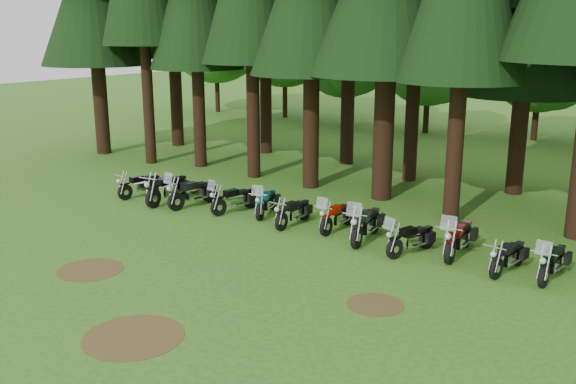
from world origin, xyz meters
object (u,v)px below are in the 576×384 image
at_px(motorcycle_6, 337,217).
at_px(motorcycle_11, 552,263).
at_px(motorcycle_1, 168,189).
at_px(motorcycle_8, 411,240).
at_px(motorcycle_4, 266,203).
at_px(motorcycle_10, 508,258).
at_px(motorcycle_2, 193,193).
at_px(motorcycle_7, 366,225).
at_px(motorcycle_0, 141,186).
at_px(motorcycle_9, 459,239).
at_px(motorcycle_5, 293,213).
at_px(motorcycle_3, 235,200).

xyz_separation_m(motorcycle_6, motorcycle_11, (6.82, -0.34, -0.00)).
distance_m(motorcycle_1, motorcycle_8, 9.98).
bearing_deg(motorcycle_4, motorcycle_10, -23.06).
relative_size(motorcycle_2, motorcycle_7, 0.97).
bearing_deg(motorcycle_1, motorcycle_0, 172.30).
relative_size(motorcycle_9, motorcycle_10, 1.20).
distance_m(motorcycle_1, motorcycle_11, 13.86).
xyz_separation_m(motorcycle_2, motorcycle_5, (4.38, 0.24, -0.07)).
xyz_separation_m(motorcycle_4, motorcycle_7, (4.25, -0.46, 0.07)).
height_order(motorcycle_2, motorcycle_9, motorcycle_9).
distance_m(motorcycle_0, motorcycle_3, 4.46).
height_order(motorcycle_5, motorcycle_11, motorcycle_11).
height_order(motorcycle_5, motorcycle_6, motorcycle_6).
distance_m(motorcycle_0, motorcycle_4, 5.65).
distance_m(motorcycle_4, motorcycle_7, 4.27).
xyz_separation_m(motorcycle_5, motorcycle_6, (1.49, 0.39, 0.02)).
bearing_deg(motorcycle_6, motorcycle_7, -18.70).
height_order(motorcycle_1, motorcycle_7, motorcycle_7).
relative_size(motorcycle_0, motorcycle_6, 0.97).
distance_m(motorcycle_5, motorcycle_10, 7.20).
bearing_deg(motorcycle_3, motorcycle_11, 12.38).
bearing_deg(motorcycle_11, motorcycle_3, -178.15).
xyz_separation_m(motorcycle_1, motorcycle_8, (9.98, 0.06, -0.07)).
relative_size(motorcycle_2, motorcycle_4, 1.14).
height_order(motorcycle_4, motorcycle_10, motorcycle_4).
xyz_separation_m(motorcycle_3, motorcycle_11, (10.94, -0.03, -0.00)).
bearing_deg(motorcycle_0, motorcycle_5, 9.65).
bearing_deg(motorcycle_11, motorcycle_9, 175.31).
xyz_separation_m(motorcycle_0, motorcycle_2, (2.69, 0.12, 0.07)).
bearing_deg(motorcycle_0, motorcycle_1, 6.12).
distance_m(motorcycle_1, motorcycle_6, 7.08).
bearing_deg(motorcycle_3, motorcycle_8, 9.37).
height_order(motorcycle_4, motorcycle_8, motorcycle_4).
bearing_deg(motorcycle_5, motorcycle_11, -1.10).
height_order(motorcycle_3, motorcycle_5, motorcycle_3).
xyz_separation_m(motorcycle_3, motorcycle_4, (1.15, 0.37, -0.01)).
height_order(motorcycle_5, motorcycle_8, motorcycle_8).
relative_size(motorcycle_1, motorcycle_3, 1.15).
distance_m(motorcycle_4, motorcycle_10, 8.70).
bearing_deg(motorcycle_2, motorcycle_8, 6.40).
relative_size(motorcycle_2, motorcycle_5, 1.16).
distance_m(motorcycle_8, motorcycle_10, 2.78).
distance_m(motorcycle_0, motorcycle_10, 14.27).
bearing_deg(motorcycle_5, motorcycle_1, -177.53).
relative_size(motorcycle_1, motorcycle_11, 1.16).
relative_size(motorcycle_2, motorcycle_10, 1.19).
bearing_deg(motorcycle_6, motorcycle_5, -166.44).
relative_size(motorcycle_8, motorcycle_9, 0.86).
bearing_deg(motorcycle_0, motorcycle_7, 8.75).
distance_m(motorcycle_9, motorcycle_11, 2.71).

